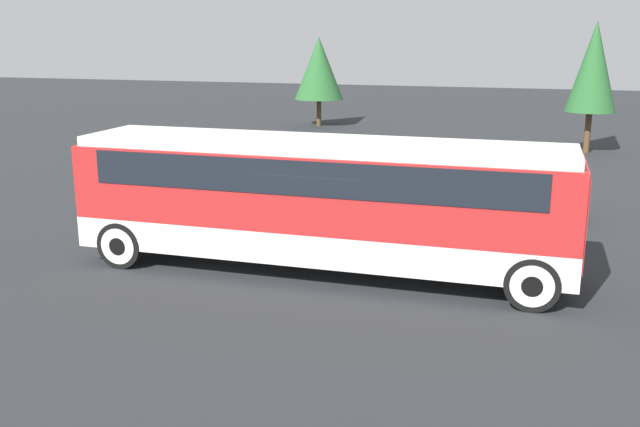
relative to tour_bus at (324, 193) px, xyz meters
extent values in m
plane|color=#26282B|center=(-0.10, 0.00, -1.88)|extent=(120.00, 120.00, 0.00)
cube|color=silver|center=(-0.10, 0.00, -1.04)|extent=(11.31, 2.44, 0.72)
cube|color=red|center=(-0.10, 0.00, 0.16)|extent=(11.31, 2.44, 1.68)
cube|color=black|center=(-0.10, 0.00, 0.57)|extent=(9.96, 2.48, 0.76)
cube|color=silver|center=(-0.10, 0.00, 1.11)|extent=(11.09, 2.24, 0.22)
cube|color=red|center=(5.41, 0.00, -0.08)|extent=(0.36, 2.34, 1.92)
cylinder|color=black|center=(4.67, -1.11, -1.32)|extent=(1.11, 0.28, 1.11)
cylinder|color=silver|center=(4.67, -1.11, -1.32)|extent=(0.87, 0.30, 0.87)
cylinder|color=black|center=(4.67, -1.11, -1.32)|extent=(0.42, 0.32, 0.42)
cylinder|color=black|center=(4.67, 1.11, -1.32)|extent=(1.11, 0.28, 1.11)
cylinder|color=silver|center=(4.67, 1.11, -1.32)|extent=(0.87, 0.30, 0.87)
cylinder|color=black|center=(4.67, 1.11, -1.32)|extent=(0.42, 0.32, 0.42)
cylinder|color=black|center=(-4.70, -1.11, -1.32)|extent=(1.11, 0.28, 1.11)
cylinder|color=silver|center=(-4.70, -1.11, -1.32)|extent=(0.87, 0.30, 0.87)
cylinder|color=black|center=(-4.70, -1.11, -1.32)|extent=(0.42, 0.32, 0.42)
cylinder|color=black|center=(-4.70, 1.11, -1.32)|extent=(1.11, 0.28, 1.11)
cylinder|color=silver|center=(-4.70, 1.11, -1.32)|extent=(0.87, 0.30, 0.87)
cylinder|color=black|center=(-4.70, 1.11, -1.32)|extent=(0.42, 0.32, 0.42)
cube|color=#BCBCC1|center=(-3.50, 5.42, -1.33)|extent=(4.10, 1.82, 0.62)
cube|color=black|center=(-3.66, 5.42, -0.76)|extent=(2.13, 1.63, 0.53)
cylinder|color=black|center=(-1.89, 4.61, -1.56)|extent=(0.63, 0.22, 0.63)
cylinder|color=black|center=(-1.89, 4.61, -1.56)|extent=(0.24, 0.26, 0.24)
cylinder|color=black|center=(-1.89, 6.24, -1.56)|extent=(0.63, 0.22, 0.63)
cylinder|color=black|center=(-1.89, 6.24, -1.56)|extent=(0.24, 0.26, 0.24)
cylinder|color=black|center=(-5.11, 4.61, -1.56)|extent=(0.63, 0.22, 0.63)
cylinder|color=black|center=(-5.11, 4.61, -1.56)|extent=(0.24, 0.26, 0.24)
cylinder|color=black|center=(-5.11, 6.24, -1.56)|extent=(0.63, 0.22, 0.63)
cylinder|color=black|center=(-5.11, 6.24, -1.56)|extent=(0.24, 0.26, 0.24)
cube|color=black|center=(3.48, 6.78, -1.36)|extent=(4.63, 1.74, 0.58)
cube|color=black|center=(3.29, 6.78, -0.82)|extent=(2.41, 1.56, 0.49)
cylinder|color=black|center=(5.37, 6.00, -1.57)|extent=(0.60, 0.22, 0.60)
cylinder|color=black|center=(5.37, 6.00, -1.57)|extent=(0.23, 0.26, 0.23)
cylinder|color=black|center=(5.37, 7.56, -1.57)|extent=(0.60, 0.22, 0.60)
cylinder|color=black|center=(5.37, 7.56, -1.57)|extent=(0.23, 0.26, 0.23)
cylinder|color=black|center=(1.58, 6.00, -1.57)|extent=(0.60, 0.22, 0.60)
cylinder|color=black|center=(1.58, 6.00, -1.57)|extent=(0.23, 0.26, 0.23)
cylinder|color=black|center=(1.58, 7.56, -1.57)|extent=(0.60, 0.22, 0.60)
cylinder|color=black|center=(1.58, 7.56, -1.57)|extent=(0.23, 0.26, 0.23)
cylinder|color=brown|center=(-7.97, 25.75, -1.08)|extent=(0.28, 0.28, 1.59)
cone|color=#28602D|center=(-7.97, 25.75, 1.52)|extent=(2.88, 2.88, 3.62)
cylinder|color=brown|center=(6.84, 19.90, -0.92)|extent=(0.28, 0.28, 1.90)
cone|color=#28602D|center=(6.84, 19.90, 2.06)|extent=(2.25, 2.25, 4.07)
camera|label=1|loc=(4.51, -15.18, 3.55)|focal=40.00mm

